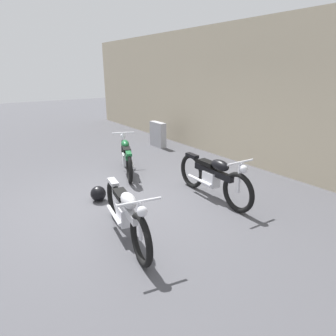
% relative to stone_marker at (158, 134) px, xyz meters
% --- Properties ---
extents(ground_plane, '(40.00, 40.00, 0.00)m').
position_rel_stone_marker_xyz_m(ground_plane, '(3.13, -2.91, -0.39)').
color(ground_plane, '#47474C').
extents(building_wall, '(18.00, 0.30, 3.48)m').
position_rel_stone_marker_xyz_m(building_wall, '(3.13, 1.00, 1.35)').
color(building_wall, beige).
rests_on(building_wall, ground_plane).
extents(stone_marker, '(0.66, 0.20, 0.78)m').
position_rel_stone_marker_xyz_m(stone_marker, '(0.00, 0.00, 0.00)').
color(stone_marker, '#9E9EA3').
rests_on(stone_marker, ground_plane).
extents(helmet, '(0.29, 0.29, 0.29)m').
position_rel_stone_marker_xyz_m(helmet, '(2.80, -3.18, -0.25)').
color(helmet, black).
rests_on(helmet, ground_plane).
extents(motorcycle_black, '(2.04, 0.57, 0.91)m').
position_rel_stone_marker_xyz_m(motorcycle_black, '(3.96, -1.36, 0.05)').
color(motorcycle_black, black).
rests_on(motorcycle_black, ground_plane).
extents(motorcycle_green, '(1.82, 0.89, 0.86)m').
position_rel_stone_marker_xyz_m(motorcycle_green, '(1.71, -2.01, 0.03)').
color(motorcycle_green, black).
rests_on(motorcycle_green, ground_plane).
extents(motorcycle_silver, '(1.94, 0.60, 0.88)m').
position_rel_stone_marker_xyz_m(motorcycle_silver, '(4.30, -3.36, 0.03)').
color(motorcycle_silver, black).
rests_on(motorcycle_silver, ground_plane).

